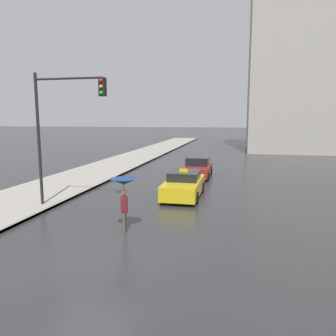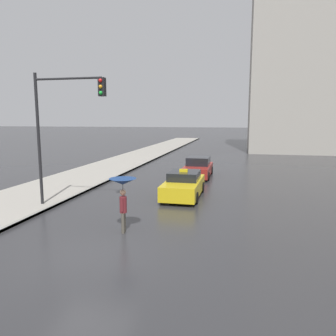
{
  "view_description": "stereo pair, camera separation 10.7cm",
  "coord_description": "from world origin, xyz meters",
  "px_view_note": "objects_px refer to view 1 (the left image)",
  "views": [
    {
      "loc": [
        4.38,
        -8.86,
        4.2
      ],
      "look_at": [
        0.46,
        9.24,
        1.4
      ],
      "focal_mm": 35.0,
      "sensor_mm": 36.0,
      "label": 1
    },
    {
      "loc": [
        4.49,
        -8.84,
        4.2
      ],
      "look_at": [
        0.46,
        9.24,
        1.4
      ],
      "focal_mm": 35.0,
      "sensor_mm": 36.0,
      "label": 2
    }
  ],
  "objects_px": {
    "sedan_red": "(198,168)",
    "pedestrian_with_umbrella": "(124,189)",
    "taxi": "(184,185)",
    "traffic_light": "(63,116)"
  },
  "relations": [
    {
      "from": "sedan_red",
      "to": "pedestrian_with_umbrella",
      "type": "bearing_deg",
      "value": 84.53
    },
    {
      "from": "sedan_red",
      "to": "taxi",
      "type": "bearing_deg",
      "value": 90.31
    },
    {
      "from": "sedan_red",
      "to": "pedestrian_with_umbrella",
      "type": "relative_size",
      "value": 2.08
    },
    {
      "from": "sedan_red",
      "to": "traffic_light",
      "type": "relative_size",
      "value": 0.68
    },
    {
      "from": "taxi",
      "to": "pedestrian_with_umbrella",
      "type": "bearing_deg",
      "value": 78.59
    },
    {
      "from": "sedan_red",
      "to": "traffic_light",
      "type": "height_order",
      "value": "traffic_light"
    },
    {
      "from": "taxi",
      "to": "sedan_red",
      "type": "xyz_separation_m",
      "value": [
        -0.03,
        6.33,
        0.01
      ]
    },
    {
      "from": "taxi",
      "to": "pedestrian_with_umbrella",
      "type": "relative_size",
      "value": 2.09
    },
    {
      "from": "taxi",
      "to": "traffic_light",
      "type": "bearing_deg",
      "value": 34.06
    },
    {
      "from": "taxi",
      "to": "traffic_light",
      "type": "distance_m",
      "value": 7.12
    }
  ]
}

